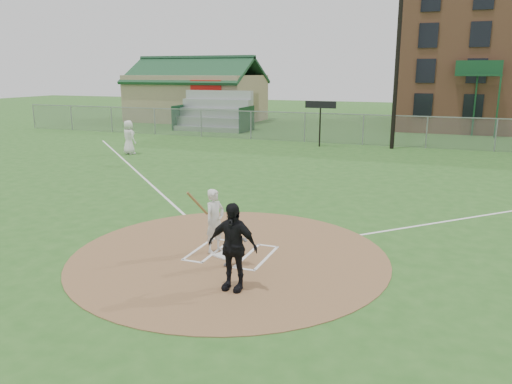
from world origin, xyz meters
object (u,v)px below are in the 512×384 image
(home_plate, at_px, (225,255))
(catcher, at_px, (235,242))
(umpire, at_px, (232,246))
(ondeck_player, at_px, (129,137))
(batter_at_plate, at_px, (215,221))

(home_plate, bearing_deg, catcher, -46.77)
(home_plate, relative_size, catcher, 0.39)
(home_plate, distance_m, umpire, 2.30)
(home_plate, bearing_deg, ondeck_player, 132.48)
(batter_at_plate, bearing_deg, ondeck_player, 131.99)
(catcher, bearing_deg, ondeck_player, 107.93)
(home_plate, xyz_separation_m, batter_at_plate, (-0.37, 0.18, 0.86))
(catcher, height_order, batter_at_plate, batter_at_plate)
(home_plate, xyz_separation_m, umpire, (1.01, -1.82, 0.99))
(batter_at_plate, bearing_deg, catcher, -39.65)
(ondeck_player, relative_size, batter_at_plate, 1.12)
(catcher, relative_size, batter_at_plate, 0.71)
(catcher, height_order, umpire, umpire)
(home_plate, bearing_deg, batter_at_plate, 154.03)
(home_plate, relative_size, umpire, 0.24)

